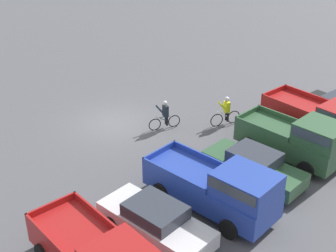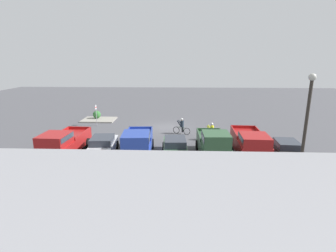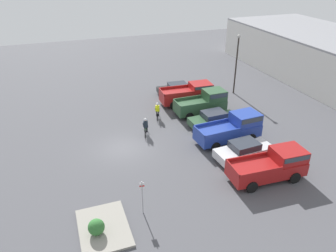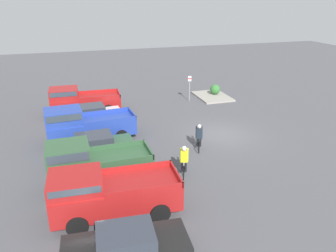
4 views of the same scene
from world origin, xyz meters
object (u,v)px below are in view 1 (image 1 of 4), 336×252
sedan_2 (156,221)px  cyclist_0 (165,115)px  cyclist_1 (226,111)px  pickup_truck_2 (220,187)px  sedan_1 (254,166)px  pickup_truck_1 (298,139)px  pickup_truck_0 (321,118)px

sedan_2 → cyclist_0: cyclist_0 is taller
cyclist_1 → cyclist_0: bearing=-36.0°
pickup_truck_2 → cyclist_0: bearing=-116.5°
cyclist_1 → sedan_1: bearing=53.0°
sedan_2 → pickup_truck_2: bearing=167.4°
pickup_truck_2 → sedan_2: size_ratio=1.21×
pickup_truck_2 → cyclist_0: pickup_truck_2 is taller
pickup_truck_1 → pickup_truck_2: 5.57m
pickup_truck_2 → sedan_2: pickup_truck_2 is taller
pickup_truck_1 → sedan_2: (8.41, -0.61, -0.47)m
pickup_truck_0 → pickup_truck_1: bearing=9.4°
sedan_2 → cyclist_1: bearing=-155.2°
cyclist_0 → cyclist_1: (-2.68, 1.95, 0.02)m
sedan_1 → pickup_truck_2: size_ratio=0.81×
sedan_1 → cyclist_0: size_ratio=2.73×
pickup_truck_0 → pickup_truck_1: pickup_truck_1 is taller
pickup_truck_0 → cyclist_0: (5.01, -6.20, -0.33)m
sedan_2 → cyclist_0: bearing=-135.6°
pickup_truck_1 → sedan_1: size_ratio=1.09×
cyclist_0 → cyclist_1: size_ratio=1.01×
pickup_truck_2 → sedan_1: bearing=-171.5°
pickup_truck_2 → cyclist_0: (-3.34, -6.68, -0.37)m
pickup_truck_2 → cyclist_1: size_ratio=3.39×
pickup_truck_2 → cyclist_1: bearing=-141.8°
cyclist_0 → sedan_2: bearing=44.4°
sedan_1 → pickup_truck_2: pickup_truck_2 is taller
cyclist_0 → cyclist_1: 3.32m
pickup_truck_1 → sedan_1: 2.87m
pickup_truck_1 → sedan_1: (2.81, -0.39, -0.45)m
sedan_2 → sedan_1: bearing=177.8°
sedan_1 → pickup_truck_1: bearing=172.0°
pickup_truck_2 → sedan_2: bearing=-12.6°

